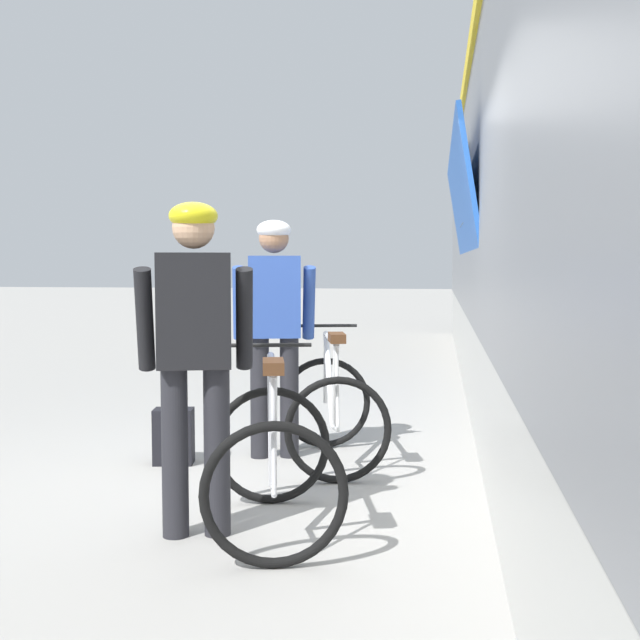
# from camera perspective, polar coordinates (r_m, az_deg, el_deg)

# --- Properties ---
(ground_plane) EXTENTS (80.00, 80.00, 0.00)m
(ground_plane) POSITION_cam_1_polar(r_m,az_deg,el_deg) (5.19, -4.19, -12.06)
(ground_plane) COLOR #A09E99
(cyclist_near_in_blue) EXTENTS (0.65, 0.40, 1.76)m
(cyclist_near_in_blue) POSITION_cam_1_polar(r_m,az_deg,el_deg) (5.85, -3.32, 0.27)
(cyclist_near_in_blue) COLOR #232328
(cyclist_near_in_blue) RESTS_ON ground
(cyclist_far_in_dark) EXTENTS (0.66, 0.41, 1.76)m
(cyclist_far_in_dark) POSITION_cam_1_polar(r_m,az_deg,el_deg) (4.19, -9.02, -1.30)
(cyclist_far_in_dark) COLOR #232328
(cyclist_far_in_dark) RESTS_ON ground
(bicycle_near_white) EXTENTS (0.93, 1.20, 0.99)m
(bicycle_near_white) POSITION_cam_1_polar(r_m,az_deg,el_deg) (5.70, 0.81, -6.43)
(bicycle_near_white) COLOR black
(bicycle_near_white) RESTS_ON ground
(bicycle_far_silver) EXTENTS (0.93, 1.20, 0.99)m
(bicycle_far_silver) POSITION_cam_1_polar(r_m,az_deg,el_deg) (4.29, -3.45, -9.97)
(bicycle_far_silver) COLOR black
(bicycle_far_silver) RESTS_ON ground
(backpack_on_platform) EXTENTS (0.31, 0.22, 0.40)m
(backpack_on_platform) POSITION_cam_1_polar(r_m,az_deg,el_deg) (5.85, -10.51, -8.24)
(backpack_on_platform) COLOR black
(backpack_on_platform) RESTS_ON ground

